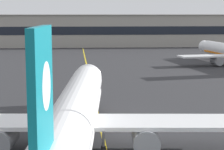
% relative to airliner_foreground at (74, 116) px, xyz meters
% --- Properties ---
extents(taxiway_centreline, '(3.53, 179.98, 0.01)m').
position_rel_airliner_foreground_xyz_m(taxiway_centreline, '(2.54, 16.42, -3.37)').
color(taxiway_centreline, yellow).
rests_on(taxiway_centreline, ground).
extents(airliner_foreground, '(32.27, 41.53, 11.65)m').
position_rel_airliner_foreground_xyz_m(airliner_foreground, '(0.00, 0.00, 0.00)').
color(airliner_foreground, white).
rests_on(airliner_foreground, ground).
extents(safety_cone_by_nose_gear, '(0.44, 0.44, 0.55)m').
position_rel_airliner_foreground_xyz_m(safety_cone_by_nose_gear, '(1.25, 16.52, -3.11)').
color(safety_cone_by_nose_gear, orange).
rests_on(safety_cone_by_nose_gear, ground).
extents(terminal_building, '(127.45, 12.40, 11.13)m').
position_rel_airliner_foreground_xyz_m(terminal_building, '(2.79, 113.60, 2.20)').
color(terminal_building, '#9E998E').
rests_on(terminal_building, ground).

